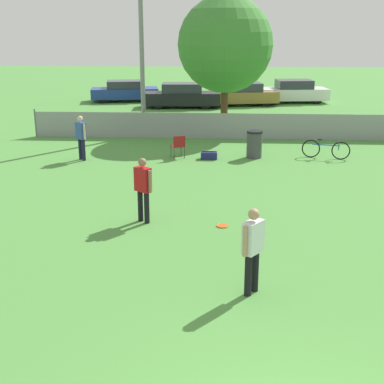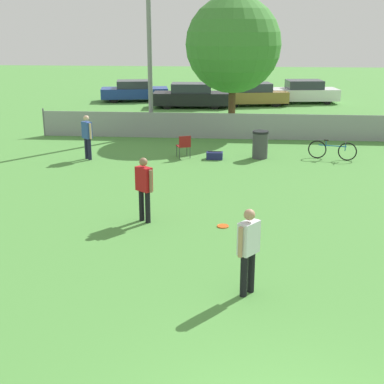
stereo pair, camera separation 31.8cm
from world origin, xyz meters
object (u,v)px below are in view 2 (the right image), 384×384
object	(u,v)px
tree_near_pole	(233,45)
parked_car_white	(304,92)
frisbee_disc	(223,226)
gear_bag_sideline	(215,156)
bicycle_sideline	(332,150)
parked_car_dark	(191,96)
folding_chair_sideline	(184,145)
parked_car_tan	(253,95)
player_receiver_white	(248,246)
trash_bin	(260,145)
spectator_in_blue	(87,134)
parked_car_blue	(135,91)
player_thrower_red	(144,185)

from	to	relation	value
tree_near_pole	parked_car_white	bearing A→B (deg)	66.29
frisbee_disc	parked_car_white	bearing A→B (deg)	78.80
gear_bag_sideline	parked_car_white	size ratio (longest dim) A/B	0.14
tree_near_pole	bicycle_sideline	size ratio (longest dim) A/B	3.53
parked_car_dark	tree_near_pole	bearing A→B (deg)	-74.53
parked_car_dark	parked_car_white	xyz separation A→B (m)	(6.89, 2.58, -0.00)
folding_chair_sideline	parked_car_white	xyz separation A→B (m)	(6.05, 15.22, 0.19)
parked_car_dark	parked_car_tan	xyz separation A→B (m)	(3.65, 1.15, -0.02)
folding_chair_sideline	bicycle_sideline	size ratio (longest dim) A/B	0.50
player_receiver_white	trash_bin	world-z (taller)	player_receiver_white
bicycle_sideline	gear_bag_sideline	size ratio (longest dim) A/B	2.87
spectator_in_blue	frisbee_disc	xyz separation A→B (m)	(5.12, -6.44, -0.91)
spectator_in_blue	parked_car_white	distance (m)	18.39
spectator_in_blue	frisbee_disc	bearing A→B (deg)	171.50
trash_bin	parked_car_tan	world-z (taller)	parked_car_tan
folding_chair_sideline	parked_car_dark	xyz separation A→B (m)	(-0.84, 12.64, 0.19)
parked_car_tan	gear_bag_sideline	bearing A→B (deg)	-106.88
player_receiver_white	frisbee_disc	distance (m)	3.54
parked_car_dark	parked_car_tan	world-z (taller)	parked_car_dark
player_receiver_white	parked_car_dark	bearing A→B (deg)	44.59
parked_car_blue	trash_bin	bearing A→B (deg)	-73.94
player_thrower_red	spectator_in_blue	world-z (taller)	player_thrower_red
trash_bin	parked_car_white	bearing A→B (deg)	77.76
bicycle_sideline	parked_car_blue	bearing A→B (deg)	138.76
tree_near_pole	trash_bin	size ratio (longest dim) A/B	5.93
frisbee_disc	trash_bin	bearing A→B (deg)	80.99
tree_near_pole	folding_chair_sideline	bearing A→B (deg)	-107.64
player_thrower_red	frisbee_disc	xyz separation A→B (m)	(1.96, -0.20, -0.93)
tree_near_pole	gear_bag_sideline	distance (m)	6.53
parked_car_tan	folding_chair_sideline	bearing A→B (deg)	-111.53
spectator_in_blue	parked_car_tan	size ratio (longest dim) A/B	0.37
trash_bin	gear_bag_sideline	size ratio (longest dim) A/B	1.71
tree_near_pole	parked_car_blue	bearing A→B (deg)	122.86
frisbee_disc	tree_near_pole	bearing A→B (deg)	89.96
gear_bag_sideline	parked_car_tan	bearing A→B (deg)	83.12
spectator_in_blue	bicycle_sideline	xyz separation A→B (m)	(8.88, 0.73, -0.58)
frisbee_disc	gear_bag_sideline	bearing A→B (deg)	94.34
spectator_in_blue	parked_car_white	world-z (taller)	spectator_in_blue
trash_bin	parked_car_blue	distance (m)	16.69
bicycle_sideline	trash_bin	size ratio (longest dim) A/B	1.68
player_thrower_red	gear_bag_sideline	bearing A→B (deg)	115.48
spectator_in_blue	trash_bin	xyz separation A→B (m)	(6.26, 0.73, -0.42)
player_receiver_white	folding_chair_sideline	size ratio (longest dim) A/B	1.94
parked_car_tan	player_receiver_white	bearing A→B (deg)	-101.45
spectator_in_blue	folding_chair_sideline	distance (m)	3.53
folding_chair_sideline	gear_bag_sideline	xyz separation A→B (m)	(1.14, -0.10, -0.36)
folding_chair_sideline	parked_car_blue	xyz separation A→B (m)	(-4.72, 15.12, 0.16)
frisbee_disc	player_thrower_red	bearing A→B (deg)	174.27
frisbee_disc	parked_car_blue	size ratio (longest dim) A/B	0.06
tree_near_pole	spectator_in_blue	bearing A→B (deg)	-131.75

